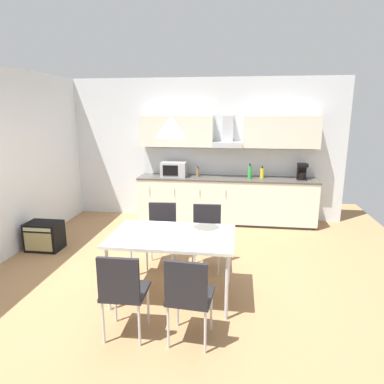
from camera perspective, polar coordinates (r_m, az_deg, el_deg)
ground_plane at (r=4.55m, az=-4.65°, el=-14.56°), size 7.24×8.39×0.02m
wall_back at (r=6.86m, az=0.30°, el=7.13°), size 5.79×0.10×2.74m
kitchen_counter at (r=6.62m, az=5.66°, el=-1.31°), size 3.36×0.64×0.88m
backsplash_tile at (r=6.77m, az=5.90°, el=5.03°), size 3.34×0.02×0.52m
upper_wall_cabinets at (r=6.56m, az=5.97°, el=9.95°), size 3.34×0.40×0.59m
microwave at (r=6.61m, az=-3.01°, el=3.83°), size 0.48×0.35×0.28m
coffee_maker at (r=6.62m, az=17.85°, el=3.30°), size 0.18×0.19×0.30m
bottle_green at (r=6.46m, az=9.60°, el=3.27°), size 0.07×0.07×0.28m
bottle_yellow at (r=6.58m, az=11.60°, el=3.13°), size 0.08×0.08×0.22m
bottle_brown at (r=6.59m, az=0.96°, el=3.34°), size 0.07×0.07×0.20m
dining_table at (r=3.90m, az=-3.25°, el=-7.75°), size 1.38×0.89×0.76m
chair_far_left at (r=4.79m, az=-5.06°, el=-6.01°), size 0.43×0.43×0.87m
chair_near_right at (r=3.19m, az=-0.58°, el=-16.39°), size 0.43×0.43×0.87m
chair_near_left at (r=3.33m, az=-11.50°, el=-15.36°), size 0.41×0.41×0.87m
chair_far_right at (r=4.69m, az=2.45°, el=-6.38°), size 0.42×0.42×0.87m
guitar_amp at (r=5.83m, az=-23.39°, el=-6.74°), size 0.52×0.37×0.44m
pendant_lamp at (r=3.64m, az=-3.51°, el=10.77°), size 0.32×0.32×0.22m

